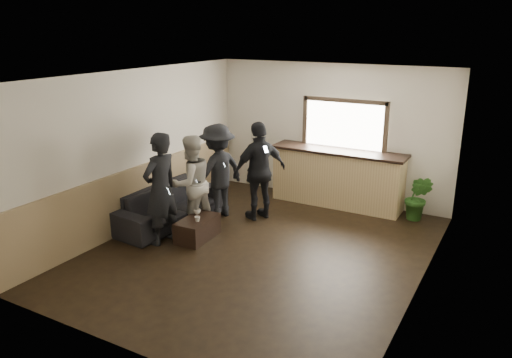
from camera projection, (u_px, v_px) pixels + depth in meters
The scene contains 12 objects.
ground at pixel (260, 251), 8.11m from camera, with size 5.00×6.00×0.01m, color black.
room_shell at pixel (220, 158), 8.02m from camera, with size 5.01×6.01×2.80m.
bar_counter at pixel (338, 174), 10.03m from camera, with size 2.70×0.68×2.13m.
sofa at pixel (171, 205), 9.19m from camera, with size 2.31×0.90×0.67m, color black.
coffee_table at pixel (197, 229), 8.52m from camera, with size 0.46×0.82×0.37m, color black.
cup_a at pixel (197, 211), 8.66m from camera, with size 0.12×0.12×0.09m, color silver.
cup_b at pixel (197, 219), 8.33m from camera, with size 0.10×0.10×0.09m, color silver.
potted_plant at pixel (418, 198), 9.25m from camera, with size 0.48×0.39×0.88m, color #2D6623.
person_a at pixel (161, 189), 8.16m from camera, with size 0.53×0.74×1.89m.
person_b at pixel (191, 183), 8.75m from camera, with size 0.90×1.01×1.71m.
person_c at pixel (218, 171), 9.32m from camera, with size 0.95×1.29×1.79m.
person_d at pixel (260, 171), 9.23m from camera, with size 0.95×1.16×1.85m.
Camera 1 is at (3.56, -6.49, 3.51)m, focal length 35.00 mm.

